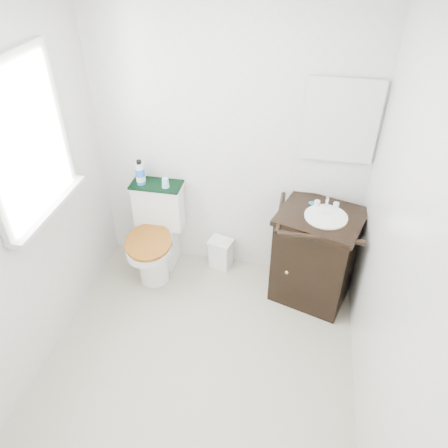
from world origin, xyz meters
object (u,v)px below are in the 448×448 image
(toilet, at_px, (157,237))
(trash_bin, at_px, (221,253))
(cup, at_px, (165,183))
(vanity, at_px, (316,254))
(mouthwash_bottle, at_px, (140,173))

(toilet, bearing_deg, trash_bin, 13.71)
(toilet, distance_m, cup, 0.52)
(trash_bin, relative_size, cup, 3.67)
(trash_bin, bearing_deg, cup, -174.70)
(vanity, distance_m, cup, 1.35)
(cup, bearing_deg, mouthwash_bottle, 176.80)
(vanity, xyz_separation_m, mouthwash_bottle, (-1.48, 0.17, 0.49))
(mouthwash_bottle, distance_m, cup, 0.22)
(vanity, bearing_deg, mouthwash_bottle, 173.58)
(mouthwash_bottle, bearing_deg, cup, -3.20)
(toilet, xyz_separation_m, trash_bin, (0.54, 0.13, -0.20))
(toilet, height_order, cup, cup)
(mouthwash_bottle, height_order, cup, mouthwash_bottle)
(toilet, distance_m, mouthwash_bottle, 0.59)
(trash_bin, bearing_deg, mouthwash_bottle, -177.43)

